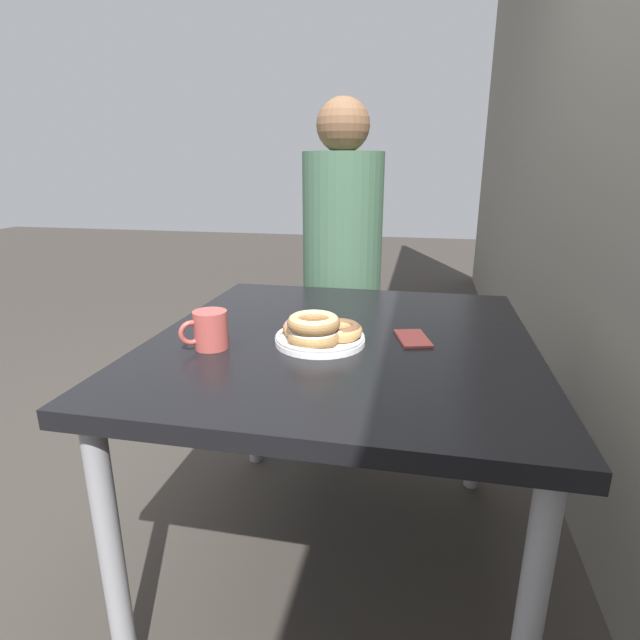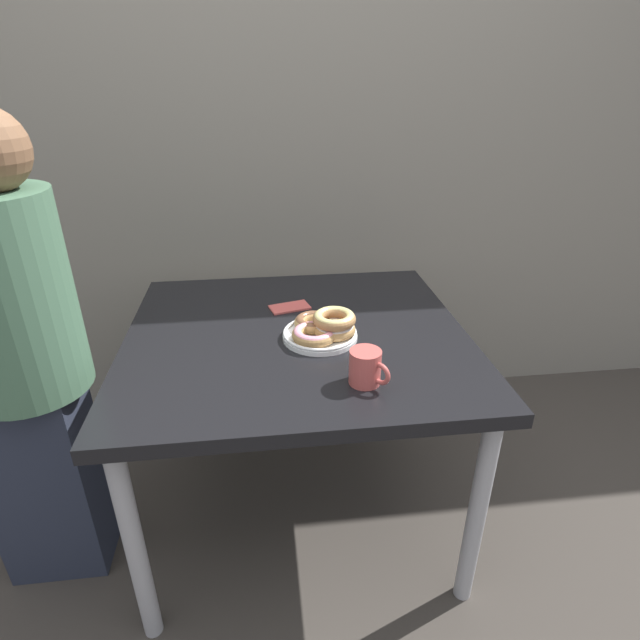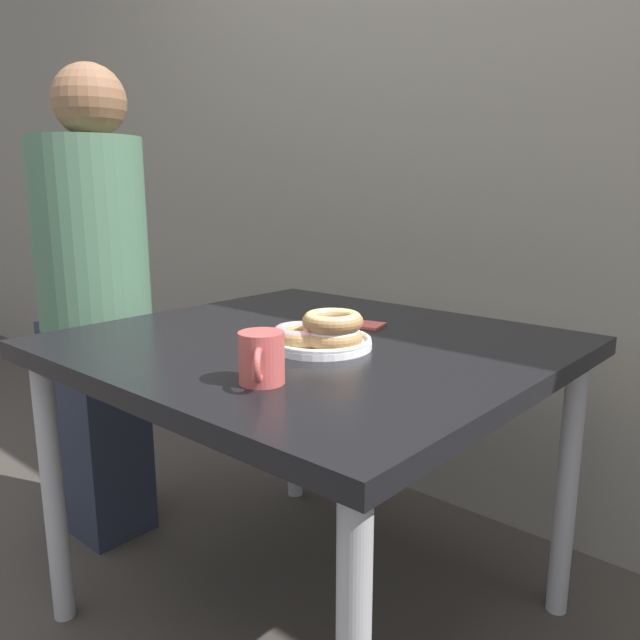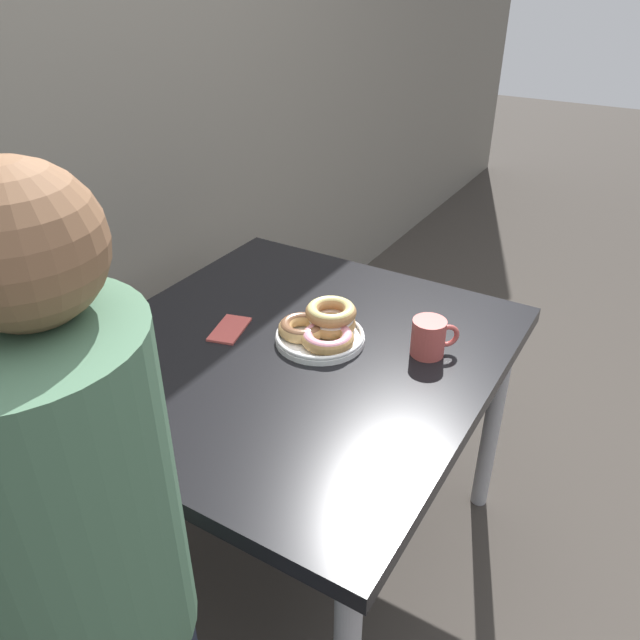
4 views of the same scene
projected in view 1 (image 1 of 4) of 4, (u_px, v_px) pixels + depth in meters
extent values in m
plane|color=#38332D|center=(215.00, 539.00, 1.56)|extent=(14.00, 14.00, 0.00)
cube|color=black|center=(342.00, 343.00, 1.28)|extent=(1.02, 0.94, 0.04)
cylinder|color=#99999E|center=(253.00, 383.00, 1.89)|extent=(0.05, 0.05, 0.66)
cylinder|color=#99999E|center=(112.00, 559.00, 1.04)|extent=(0.05, 0.05, 0.66)
cylinder|color=#99999E|center=(479.00, 403.00, 1.73)|extent=(0.05, 0.05, 0.66)
cylinder|color=#99999E|center=(528.00, 629.00, 0.89)|extent=(0.05, 0.05, 0.66)
cylinder|color=white|center=(320.00, 341.00, 1.22)|extent=(0.22, 0.22, 0.01)
torus|color=white|center=(320.00, 336.00, 1.22)|extent=(0.22, 0.22, 0.01)
torus|color=#B2844C|center=(314.00, 337.00, 1.18)|extent=(0.13, 0.13, 0.03)
torus|color=white|center=(314.00, 334.00, 1.17)|extent=(0.12, 0.12, 0.03)
torus|color=tan|center=(338.00, 331.00, 1.22)|extent=(0.17, 0.17, 0.03)
torus|color=brown|center=(338.00, 328.00, 1.22)|extent=(0.16, 0.16, 0.03)
torus|color=#B2844C|center=(308.00, 328.00, 1.24)|extent=(0.14, 0.14, 0.03)
torus|color=pink|center=(308.00, 326.00, 1.24)|extent=(0.13, 0.13, 0.03)
torus|color=#9E7042|center=(314.00, 323.00, 1.17)|extent=(0.18, 0.18, 0.03)
torus|color=#E0D17F|center=(314.00, 321.00, 1.17)|extent=(0.17, 0.17, 0.03)
cylinder|color=#B74C47|center=(211.00, 330.00, 1.18)|extent=(0.08, 0.08, 0.09)
cylinder|color=#382114|center=(210.00, 314.00, 1.17)|extent=(0.07, 0.07, 0.00)
torus|color=#B74C47|center=(191.00, 333.00, 1.16)|extent=(0.05, 0.05, 0.06)
cube|color=#232838|center=(341.00, 361.00, 2.12)|extent=(0.28, 0.20, 0.65)
cylinder|color=#42664C|center=(343.00, 223.00, 1.91)|extent=(0.31, 0.31, 0.52)
sphere|color=brown|center=(343.00, 125.00, 1.77)|extent=(0.19, 0.19, 0.19)
cube|color=#BC4C47|center=(413.00, 338.00, 1.25)|extent=(0.14, 0.10, 0.01)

